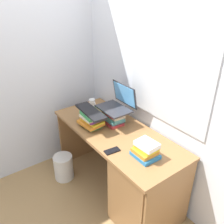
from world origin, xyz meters
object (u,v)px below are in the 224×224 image
at_px(book_stack_keyboard_riser, 91,119).
at_px(laptop, 118,103).
at_px(cell_phone, 112,151).
at_px(computer_mouse, 138,143).
at_px(wastebasket, 64,167).
at_px(book_stack_tall, 114,116).
at_px(mug, 92,103).
at_px(desk, 138,180).
at_px(keyboard, 91,112).
at_px(book_stack_side, 146,150).

distance_m(book_stack_keyboard_riser, laptop, 0.32).
distance_m(book_stack_keyboard_riser, cell_phone, 0.48).
height_order(computer_mouse, wastebasket, computer_mouse).
xyz_separation_m(book_stack_tall, mug, (-0.45, 0.02, -0.03)).
height_order(book_stack_tall, cell_phone, book_stack_tall).
bearing_deg(cell_phone, laptop, 143.28).
bearing_deg(mug, book_stack_keyboard_riser, -33.34).
bearing_deg(book_stack_keyboard_riser, desk, 11.23).
relative_size(keyboard, wastebasket, 1.40).
bearing_deg(book_stack_side, laptop, 163.92).
bearing_deg(cell_phone, computer_mouse, 82.62).
height_order(desk, mug, mug).
distance_m(book_stack_tall, computer_mouse, 0.45).
distance_m(laptop, wastebasket, 1.03).
distance_m(laptop, mug, 0.48).
bearing_deg(book_stack_tall, laptop, 89.55).
bearing_deg(book_stack_keyboard_riser, book_stack_tall, 69.68).
height_order(cell_phone, wastebasket, cell_phone).
xyz_separation_m(cell_phone, wastebasket, (-0.73, -0.16, -0.61)).
bearing_deg(keyboard, desk, 14.98).
relative_size(desk, wastebasket, 5.00).
relative_size(desk, book_stack_keyboard_riser, 5.95).
bearing_deg(wastebasket, mug, 101.06).
bearing_deg(laptop, computer_mouse, -13.88).
bearing_deg(book_stack_side, book_stack_tall, 168.72).
distance_m(keyboard, wastebasket, 0.85).
xyz_separation_m(book_stack_tall, book_stack_side, (0.60, -0.12, -0.01)).
height_order(book_stack_keyboard_riser, wastebasket, book_stack_keyboard_riser).
distance_m(desk, book_stack_tall, 0.68).
relative_size(laptop, wastebasket, 1.16).
xyz_separation_m(book_stack_side, cell_phone, (-0.22, -0.18, -0.06)).
relative_size(book_stack_keyboard_riser, wastebasket, 0.84).
xyz_separation_m(laptop, computer_mouse, (0.44, -0.11, -0.20)).
xyz_separation_m(desk, book_stack_side, (0.08, -0.02, 0.41)).
relative_size(book_stack_keyboard_riser, book_stack_side, 1.21).
bearing_deg(cell_phone, wastebasket, -161.18).
bearing_deg(mug, wastebasket, -78.94).
relative_size(book_stack_tall, book_stack_side, 1.05).
height_order(mug, cell_phone, mug).
distance_m(cell_phone, wastebasket, 0.97).
distance_m(book_stack_tall, keyboard, 0.25).
distance_m(book_stack_side, wastebasket, 1.21).
distance_m(book_stack_tall, mug, 0.45).
relative_size(book_stack_tall, computer_mouse, 2.10).
bearing_deg(book_stack_side, mug, 172.61).
bearing_deg(book_stack_keyboard_riser, book_stack_side, 8.51).
distance_m(laptop, computer_mouse, 0.50).
bearing_deg(book_stack_keyboard_riser, cell_phone, -9.71).
bearing_deg(cell_phone, keyboard, 176.61).
relative_size(mug, cell_phone, 0.81).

